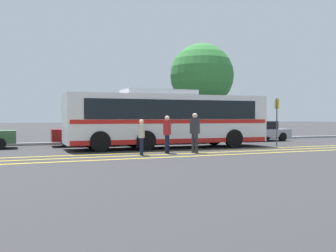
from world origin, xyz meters
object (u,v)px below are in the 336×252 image
Objects in this scene: parked_car_2 at (180,131)px; transit_bus at (168,118)px; parked_car_3 at (260,131)px; tree_0 at (202,76)px; bus_stop_sign at (277,116)px; pedestrian_2 at (167,132)px; parked_car_1 at (91,133)px; pedestrian_0 at (141,135)px; pedestrian_1 at (195,130)px.

transit_bus is at bearing 146.40° from parked_car_2.
parked_car_3 is 0.55× the size of tree_0.
bus_stop_sign is (4.15, -4.41, 0.97)m from parked_car_2.
parked_car_3 is at bearing -12.80° from pedestrian_2.
pedestrian_2 reaches higher than parked_car_3.
tree_0 is at bearing -60.39° from parked_car_1.
transit_bus is 2.51× the size of parked_car_1.
parked_car_3 is 2.60× the size of pedestrian_0.
parked_car_2 is at bearing 15.22° from pedestrian_2.
parked_car_3 is 6.55m from tree_0.
pedestrian_0 is at bearing -74.25° from bus_stop_sign.
pedestrian_1 is 6.77m from bus_stop_sign.
pedestrian_2 is at bearing -145.35° from pedestrian_1.
transit_bus is 4.83m from parked_car_1.
parked_car_3 is 11.60m from pedestrian_2.
parked_car_2 is 8.20m from pedestrian_0.
pedestrian_1 is (-0.02, -3.23, -0.55)m from transit_bus.
tree_0 is (6.24, 7.77, 3.32)m from transit_bus.
pedestrian_0 is 1.46m from pedestrian_2.
pedestrian_1 is at bearing -119.62° from tree_0.
transit_bus reaches higher than pedestrian_0.
pedestrian_2 is (-1.25, 0.34, -0.08)m from pedestrian_1.
pedestrian_1 is 0.25× the size of tree_0.
tree_0 is at bearing -11.18° from pedestrian_0.
parked_car_1 is 6.51m from pedestrian_2.
transit_bus reaches higher than pedestrian_1.
pedestrian_2 is 0.62× the size of bus_stop_sign.
pedestrian_0 reaches higher than parked_car_2.
parked_car_1 is 2.60× the size of pedestrian_2.
parked_car_2 is 1.66× the size of bus_stop_sign.
bus_stop_sign is at bearing -109.21° from parked_car_1.
tree_0 is at bearing 9.64° from pedestrian_2.
bus_stop_sign is at bearing -32.23° from pedestrian_2.
transit_bus is 2.46× the size of parked_car_2.
pedestrian_1 reaches higher than parked_car_3.
parked_car_3 is 2.20× the size of pedestrian_1.
transit_bus is 1.52× the size of tree_0.
pedestrian_0 reaches higher than parked_car_3.
pedestrian_0 is (0.82, -6.53, 0.11)m from parked_car_1.
bus_stop_sign is (9.87, -4.36, 0.97)m from parked_car_1.
pedestrian_1 is at bearing -60.96° from pedestrian_0.
tree_0 reaches higher than bus_stop_sign.
transit_bus reaches higher than parked_car_2.
pedestrian_0 is 14.76m from tree_0.
bus_stop_sign reaches higher than parked_car_3.
pedestrian_1 is at bearing -69.53° from bus_stop_sign.
pedestrian_0 is at bearing -128.83° from tree_0.
transit_bus is 6.53× the size of pedestrian_2.
parked_car_1 is at bearing 90.31° from parked_car_3.
pedestrian_1 is at bearing 127.38° from parked_car_3.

